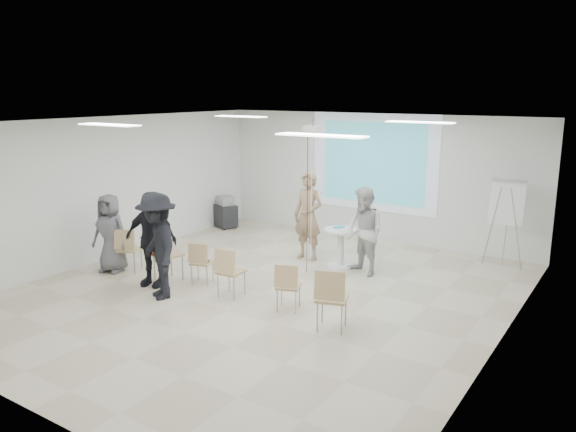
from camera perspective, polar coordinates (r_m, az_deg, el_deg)
The scene contains 30 objects.
floor at distance 10.11m, azimuth -2.51°, elevation -8.04°, with size 8.00×9.00×0.10m, color beige.
ceiling at distance 9.47m, azimuth -2.69°, elevation 9.78°, with size 8.00×9.00×0.10m, color white.
wall_back at distance 13.57m, azimuth 8.72°, elevation 3.95°, with size 8.00×0.10×3.00m, color silver.
wall_left at distance 12.44m, azimuth -17.94°, elevation 2.69°, with size 0.10×9.00×3.00m, color silver.
wall_right at distance 8.07m, azimuth 21.48°, elevation -2.77°, with size 0.10×9.00×3.00m, color silver.
projection_halo at distance 13.46m, azimuth 8.65°, elevation 5.38°, with size 3.20×0.01×2.30m, color silver.
projection_image at distance 13.45m, azimuth 8.63°, elevation 5.38°, with size 2.60×0.01×1.90m, color #36AAB9.
pedestal_table at distance 11.38m, azimuth 5.36°, elevation -3.01°, with size 0.75×0.75×0.83m.
player_left at distance 11.78m, azimuth 2.05°, elevation 0.61°, with size 0.78×0.53×2.13m, color #A08262.
player_right at distance 10.91m, azimuth 7.76°, elevation -1.11°, with size 0.91×0.73×1.90m, color silver.
controller_left at distance 11.83m, azimuth 3.44°, elevation 2.33°, with size 0.04×0.11×0.04m, color silver.
controller_right at distance 11.13m, azimuth 7.54°, elevation 0.93°, with size 0.04×0.11×0.04m, color silver.
chair_far_left at distance 11.49m, azimuth -16.01°, elevation -2.98°, with size 0.56×0.57×0.88m.
chair_left_mid at distance 10.75m, azimuth -12.51°, elevation -3.50°, with size 0.55×0.58×0.99m.
chair_left_inner at distance 10.49m, azimuth -8.88°, elevation -4.40°, with size 0.48×0.50×0.80m.
chair_center at distance 9.75m, azimuth -6.06°, elevation -5.33°, with size 0.44×0.47×0.88m.
chair_right_inner at distance 9.11m, azimuth -0.04°, elevation -6.85°, with size 0.50×0.52×0.81m.
chair_right_far at distance 8.39m, azimuth 4.40°, elevation -7.97°, with size 0.58×0.60×0.97m.
red_jacket at distance 10.61m, azimuth -13.00°, elevation -3.00°, with size 0.42×0.10×0.40m, color #B02F15.
laptop at distance 10.58m, azimuth -8.65°, elevation -4.50°, with size 0.29×0.21×0.02m, color black.
audience_left at distance 10.49m, azimuth -13.80°, elevation -1.61°, with size 1.17×0.70×2.01m, color black.
audience_mid at distance 9.81m, azimuth -13.15°, elevation -2.28°, with size 1.36×0.74×2.10m, color black.
audience_outer at distance 11.54m, azimuth -17.63°, elevation -1.22°, with size 0.85×0.56×1.75m, color slate.
flipchart_easel at distance 11.98m, azimuth 21.36°, elevation 1.25°, with size 0.78×0.59×1.81m.
av_cart at distance 14.76m, azimuth -6.36°, elevation 0.32°, with size 0.69×0.63×0.84m.
ceiling_projector at distance 10.69m, azimuth 2.50°, elevation 8.17°, with size 0.30×0.25×3.00m.
fluor_panel_nw at distance 12.27m, azimuth -4.83°, elevation 10.04°, with size 1.20×0.30×0.02m, color white.
fluor_panel_ne at distance 10.31m, azimuth 13.24°, elevation 9.25°, with size 1.20×0.30×0.02m, color white.
fluor_panel_sw at distance 9.76m, azimuth -17.71°, elevation 8.82°, with size 1.20×0.30×0.02m, color white.
fluor_panel_se at distance 7.13m, azimuth 3.37°, elevation 8.18°, with size 1.20×0.30×0.02m, color white.
Camera 1 is at (5.54, -7.67, 3.53)m, focal length 35.00 mm.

